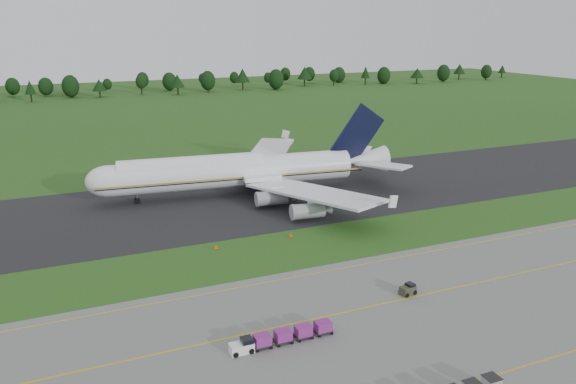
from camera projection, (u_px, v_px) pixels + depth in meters
name	position (u px, v px, depth m)	size (l,w,h in m)	color
ground	(259.00, 254.00, 89.56)	(600.00, 600.00, 0.00)	#234C17
apron	(371.00, 370.00, 59.66)	(300.00, 52.00, 0.06)	slate
taxiway	(211.00, 205.00, 114.18)	(300.00, 40.00, 0.08)	black
apron_markings	(340.00, 337.00, 65.82)	(300.00, 30.20, 0.01)	gold
tree_line	(116.00, 84.00, 283.33)	(526.17, 22.42, 11.86)	black
aircraft	(239.00, 171.00, 119.63)	(66.44, 64.21, 18.60)	white
baggage_train	(281.00, 337.00, 64.33)	(12.51, 1.60, 1.54)	white
utility_cart	(408.00, 290.00, 76.07)	(2.37, 1.69, 1.18)	#333525
edge_markers	(254.00, 242.00, 93.97)	(13.79, 0.30, 0.60)	#F44407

